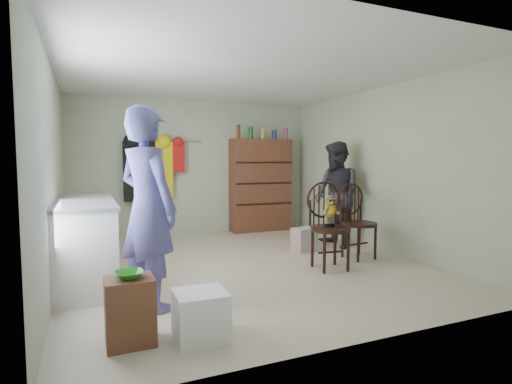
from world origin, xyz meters
name	(u,v)px	position (x,y,z in m)	size (l,w,h in m)	color
ground_plane	(245,264)	(0.00, 0.00, 0.00)	(5.00, 5.00, 0.00)	beige
room_walls	(231,147)	(0.00, 0.53, 1.58)	(5.00, 5.00, 5.00)	beige
counter	(85,241)	(-1.95, 0.00, 0.47)	(0.64, 1.86, 0.94)	silver
stool	(130,311)	(-1.65, -1.82, 0.25)	(0.36, 0.30, 0.51)	brown
bowl	(129,275)	(-1.65, -1.82, 0.53)	(0.21, 0.21, 0.05)	#2B9422
plastic_tub	(201,315)	(-1.14, -1.94, 0.19)	(0.39, 0.37, 0.37)	white
chair_front	(328,220)	(0.92, -0.59, 0.63)	(0.54, 0.54, 1.12)	black
chair_far	(356,218)	(1.61, -0.26, 0.57)	(0.51, 0.51, 1.06)	black
striped_bag	(304,240)	(1.12, 0.36, 0.18)	(0.34, 0.26, 0.36)	#E57B72
person_left	(148,209)	(-1.40, -1.10, 0.94)	(0.69, 0.45, 1.88)	#555196
person_right	(337,194)	(1.76, 0.44, 0.85)	(0.82, 0.64, 1.69)	#2D2B33
dresser	(261,185)	(1.25, 2.30, 0.91)	(1.20, 0.39, 2.06)	brown
coat_rack	(152,168)	(-0.83, 2.38, 1.25)	(1.42, 0.12, 1.09)	#99999E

